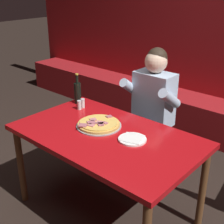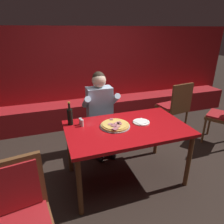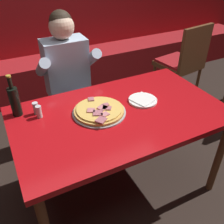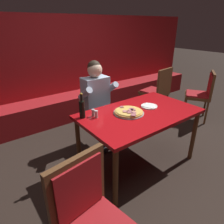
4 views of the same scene
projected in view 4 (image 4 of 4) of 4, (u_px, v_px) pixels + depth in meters
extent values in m
plane|color=black|center=(137.00, 162.00, 2.73)|extent=(24.00, 24.00, 0.00)
cube|color=#A3191E|center=(63.00, 67.00, 3.93)|extent=(6.80, 0.16, 1.90)
cube|color=#A3191E|center=(73.00, 106.00, 3.99)|extent=(6.46, 0.48, 0.46)
cylinder|color=brown|center=(115.00, 179.00, 1.94)|extent=(0.06, 0.06, 0.71)
cylinder|color=brown|center=(194.00, 136.00, 2.68)|extent=(0.06, 0.06, 0.71)
cylinder|color=brown|center=(79.00, 145.00, 2.49)|extent=(0.06, 0.06, 0.71)
cylinder|color=brown|center=(152.00, 117.00, 3.22)|extent=(0.06, 0.06, 0.71)
cube|color=#B20F14|center=(140.00, 114.00, 2.43)|extent=(1.45, 0.87, 0.04)
cylinder|color=#9E9EA3|center=(129.00, 113.00, 2.39)|extent=(0.37, 0.37, 0.01)
cylinder|color=gold|center=(129.00, 112.00, 2.38)|extent=(0.34, 0.34, 0.02)
cylinder|color=#E0B251|center=(129.00, 111.00, 2.38)|extent=(0.31, 0.31, 0.01)
cube|color=#C6757A|center=(134.00, 112.00, 2.31)|extent=(0.06, 0.05, 0.01)
cube|color=#A85B66|center=(130.00, 112.00, 2.32)|extent=(0.08, 0.08, 0.01)
cube|color=#A85B66|center=(122.00, 107.00, 2.47)|extent=(0.05, 0.06, 0.01)
cube|color=#C6757A|center=(131.00, 110.00, 2.38)|extent=(0.08, 0.08, 0.01)
cube|color=#B76670|center=(131.00, 109.00, 2.42)|extent=(0.04, 0.03, 0.01)
cube|color=#C6757A|center=(125.00, 111.00, 2.34)|extent=(0.07, 0.07, 0.01)
cube|color=#A85B66|center=(133.00, 115.00, 2.25)|extent=(0.08, 0.08, 0.01)
cube|color=#A85B66|center=(133.00, 110.00, 2.38)|extent=(0.07, 0.07, 0.01)
cylinder|color=white|center=(149.00, 106.00, 2.58)|extent=(0.21, 0.21, 0.01)
cube|color=white|center=(149.00, 106.00, 2.57)|extent=(0.19, 0.19, 0.01)
cylinder|color=black|center=(82.00, 109.00, 2.25)|extent=(0.07, 0.07, 0.20)
cylinder|color=black|center=(81.00, 98.00, 2.19)|extent=(0.03, 0.03, 0.08)
cylinder|color=#B29933|center=(81.00, 94.00, 2.17)|extent=(0.03, 0.03, 0.01)
cylinder|color=silver|center=(96.00, 115.00, 2.27)|extent=(0.04, 0.04, 0.07)
cylinder|color=#28231E|center=(96.00, 116.00, 2.28)|extent=(0.03, 0.03, 0.04)
cylinder|color=silver|center=(96.00, 111.00, 2.25)|extent=(0.04, 0.04, 0.01)
cylinder|color=silver|center=(93.00, 113.00, 2.30)|extent=(0.04, 0.04, 0.07)
cylinder|color=silver|center=(93.00, 115.00, 2.31)|extent=(0.03, 0.03, 0.04)
cylinder|color=silver|center=(93.00, 110.00, 2.28)|extent=(0.04, 0.04, 0.01)
ellipsoid|color=black|center=(103.00, 148.00, 2.97)|extent=(0.11, 0.24, 0.09)
ellipsoid|color=black|center=(113.00, 144.00, 3.08)|extent=(0.11, 0.24, 0.09)
cylinder|color=#282833|center=(102.00, 137.00, 2.89)|extent=(0.11, 0.11, 0.43)
cylinder|color=#282833|center=(113.00, 133.00, 3.00)|extent=(0.11, 0.11, 0.43)
cube|color=#282833|center=(104.00, 116.00, 2.90)|extent=(0.34, 0.40, 0.12)
cube|color=silver|center=(96.00, 95.00, 2.94)|extent=(0.38, 0.22, 0.52)
cylinder|color=silver|center=(85.00, 94.00, 2.73)|extent=(0.09, 0.30, 0.25)
cylinder|color=silver|center=(111.00, 88.00, 2.97)|extent=(0.09, 0.30, 0.25)
sphere|color=beige|center=(95.00, 70.00, 2.79)|extent=(0.21, 0.21, 0.21)
sphere|color=#2D2319|center=(94.00, 67.00, 2.79)|extent=(0.19, 0.19, 0.19)
cylinder|color=brown|center=(150.00, 101.00, 4.24)|extent=(0.04, 0.04, 0.48)
cylinder|color=brown|center=(140.00, 105.00, 3.99)|extent=(0.04, 0.04, 0.48)
cylinder|color=brown|center=(166.00, 105.00, 3.99)|extent=(0.04, 0.04, 0.48)
cylinder|color=brown|center=(156.00, 111.00, 3.75)|extent=(0.04, 0.04, 0.48)
cube|color=brown|center=(154.00, 93.00, 3.88)|extent=(0.50, 0.50, 0.05)
cube|color=#A3191E|center=(154.00, 91.00, 3.87)|extent=(0.46, 0.46, 0.03)
cube|color=brown|center=(165.00, 82.00, 3.65)|extent=(0.44, 0.10, 0.47)
cube|color=#A3191E|center=(163.00, 81.00, 3.67)|extent=(0.36, 0.08, 0.40)
cylinder|color=brown|center=(185.00, 103.00, 4.13)|extent=(0.04, 0.04, 0.44)
cylinder|color=brown|center=(185.00, 110.00, 3.80)|extent=(0.04, 0.04, 0.44)
cylinder|color=brown|center=(205.00, 106.00, 4.02)|extent=(0.04, 0.04, 0.44)
cylinder|color=brown|center=(206.00, 113.00, 3.69)|extent=(0.04, 0.04, 0.44)
cube|color=brown|center=(197.00, 96.00, 3.81)|extent=(0.61, 0.61, 0.05)
cube|color=#A3191E|center=(198.00, 94.00, 3.79)|extent=(0.56, 0.56, 0.03)
cube|color=brown|center=(211.00, 84.00, 3.65)|extent=(0.39, 0.28, 0.45)
cube|color=#A3191E|center=(210.00, 84.00, 3.65)|extent=(0.31, 0.22, 0.38)
cylinder|color=brown|center=(102.00, 224.00, 1.65)|extent=(0.04, 0.04, 0.46)
cube|color=brown|center=(78.00, 188.00, 1.32)|extent=(0.44, 0.11, 0.48)
cube|color=#A3191E|center=(80.00, 190.00, 1.30)|extent=(0.36, 0.08, 0.41)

